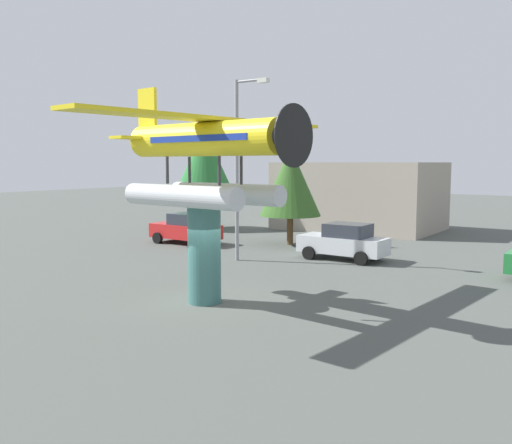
{
  "coord_description": "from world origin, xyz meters",
  "views": [
    {
      "loc": [
        11.67,
        -13.82,
        4.64
      ],
      "look_at": [
        0.0,
        3.0,
        2.44
      ],
      "focal_mm": 38.72,
      "sensor_mm": 36.0,
      "label": 1
    }
  ],
  "objects": [
    {
      "name": "display_pedestal",
      "position": [
        0.0,
        0.0,
        1.62
      ],
      "size": [
        1.1,
        1.1,
        3.25
      ],
      "primitive_type": "cylinder",
      "color": "#386B66",
      "rests_on": "ground"
    },
    {
      "name": "car_near_red",
      "position": [
        -9.54,
        9.73,
        0.88
      ],
      "size": [
        4.2,
        2.02,
        1.76
      ],
      "rotation": [
        0.0,
        0.0,
        3.14
      ],
      "color": "red",
      "rests_on": "ground"
    },
    {
      "name": "tree_west",
      "position": [
        -13.38,
        15.94,
        4.76
      ],
      "size": [
        4.19,
        4.19,
        7.1
      ],
      "color": "brown",
      "rests_on": "ground"
    },
    {
      "name": "floatplane_monument",
      "position": [
        0.13,
        -0.01,
        4.92
      ],
      "size": [
        7.01,
        10.46,
        4.0
      ],
      "rotation": [
        0.0,
        0.0,
        -0.1
      ],
      "color": "silver",
      "rests_on": "display_pedestal"
    },
    {
      "name": "car_mid_silver",
      "position": [
        0.22,
        10.08,
        0.88
      ],
      "size": [
        4.2,
        2.02,
        1.76
      ],
      "rotation": [
        0.0,
        0.0,
        3.14
      ],
      "color": "silver",
      "rests_on": "ground"
    },
    {
      "name": "streetlight_primary",
      "position": [
        -3.72,
        7.04,
        4.87
      ],
      "size": [
        1.84,
        0.28,
        8.45
      ],
      "color": "gray",
      "rests_on": "ground"
    },
    {
      "name": "tree_east",
      "position": [
        -4.47,
        12.84,
        3.56
      ],
      "size": [
        3.47,
        3.47,
        5.5
      ],
      "color": "brown",
      "rests_on": "ground"
    },
    {
      "name": "storefront_building",
      "position": [
        -4.38,
        22.0,
        2.33
      ],
      "size": [
        10.55,
        7.06,
        4.66
      ],
      "primitive_type": "cube",
      "color": "#9E9384",
      "rests_on": "ground"
    },
    {
      "name": "ground_plane",
      "position": [
        0.0,
        0.0,
        0.0
      ],
      "size": [
        140.0,
        140.0,
        0.0
      ],
      "primitive_type": "plane",
      "color": "#4C514C"
    }
  ]
}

